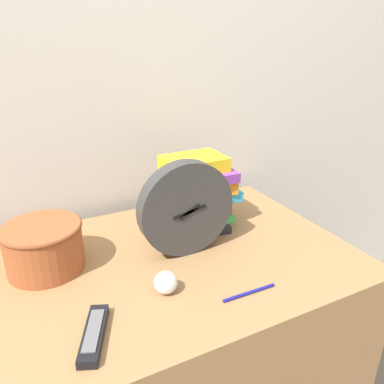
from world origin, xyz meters
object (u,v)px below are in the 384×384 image
object	(u,v)px
book_stack	(197,193)
pen	(249,293)
basket	(44,246)
tv_remote	(94,334)
crumpled_paper_ball	(166,283)
desk_clock	(186,209)

from	to	relation	value
book_stack	pen	bearing A→B (deg)	-97.98
basket	tv_remote	world-z (taller)	basket
tv_remote	crumpled_paper_ball	world-z (taller)	crumpled_paper_ball
desk_clock	crumpled_paper_ball	size ratio (longest dim) A/B	4.84
book_stack	tv_remote	xyz separation A→B (m)	(-0.42, -0.35, -0.10)
desk_clock	tv_remote	bearing A→B (deg)	-145.54
crumpled_paper_ball	tv_remote	bearing A→B (deg)	-159.29
basket	crumpled_paper_ball	distance (m)	0.34
desk_clock	pen	bearing A→B (deg)	-78.13
crumpled_paper_ball	pen	distance (m)	0.20
book_stack	crumpled_paper_ball	size ratio (longest dim) A/B	4.67
basket	crumpled_paper_ball	size ratio (longest dim) A/B	3.67
crumpled_paper_ball	pen	world-z (taller)	crumpled_paper_ball
book_stack	crumpled_paper_ball	bearing A→B (deg)	-129.31
pen	basket	bearing A→B (deg)	141.46
tv_remote	crumpled_paper_ball	xyz separation A→B (m)	(0.19, 0.07, 0.02)
desk_clock	book_stack	bearing A→B (deg)	52.51
crumpled_paper_ball	desk_clock	bearing A→B (deg)	49.07
tv_remote	crumpled_paper_ball	bearing A→B (deg)	20.71
desk_clock	pen	xyz separation A→B (m)	(0.05, -0.24, -0.13)
book_stack	desk_clock	bearing A→B (deg)	-127.49
crumpled_paper_ball	pen	bearing A→B (deg)	-28.74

